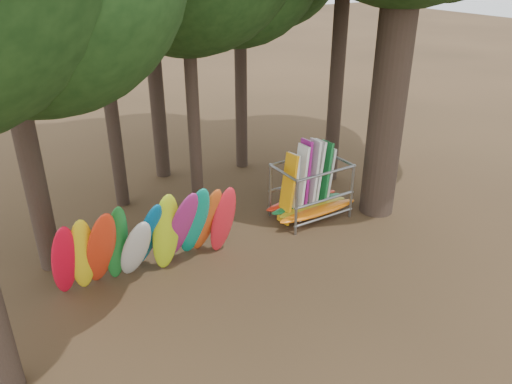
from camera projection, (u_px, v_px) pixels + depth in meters
ground at (274, 254)px, 15.05m from camera, size 120.00×120.00×0.00m
lake at (3, 25)px, 60.98m from camera, size 160.00×160.00×0.00m
kayak_row at (151, 237)px, 13.42m from camera, size 5.22×2.12×2.96m
storage_rack at (310, 192)px, 16.82m from camera, size 3.13×1.50×2.70m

